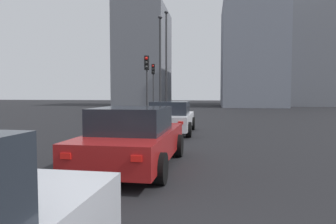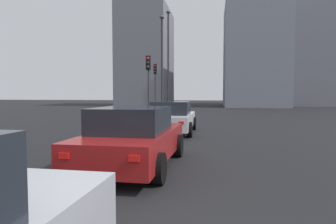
% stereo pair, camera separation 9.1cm
% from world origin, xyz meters
% --- Properties ---
extents(car_white_right_lead, '(4.31, 2.05, 1.45)m').
position_xyz_m(car_white_right_lead, '(10.70, 1.39, 0.71)').
color(car_white_right_lead, silver).
rests_on(car_white_right_lead, ground_plane).
extents(car_red_right_second, '(4.39, 2.12, 1.48)m').
position_xyz_m(car_red_right_second, '(4.22, 1.42, 0.72)').
color(car_red_right_second, maroon).
rests_on(car_red_right_second, ground_plane).
extents(traffic_light_near_left, '(0.32, 0.28, 4.21)m').
position_xyz_m(traffic_light_near_left, '(15.86, 3.64, 3.02)').
color(traffic_light_near_left, '#2D2D30').
rests_on(traffic_light_near_left, ground_plane).
extents(traffic_light_near_right, '(0.32, 0.30, 4.47)m').
position_xyz_m(traffic_light_near_right, '(23.79, 4.78, 3.20)').
color(traffic_light_near_right, '#2D2D30').
rests_on(traffic_light_near_right, ground_plane).
extents(street_lamp_kerbside, '(0.56, 0.36, 9.05)m').
position_xyz_m(street_lamp_kerbside, '(23.50, 3.54, 5.20)').
color(street_lamp_kerbside, '#2D2D30').
rests_on(street_lamp_kerbside, ground_plane).
extents(street_lamp_far, '(0.56, 0.36, 7.76)m').
position_xyz_m(street_lamp_far, '(20.04, 3.50, 4.54)').
color(street_lamp_far, '#2D2D30').
rests_on(street_lamp_far, ground_plane).
extents(building_facade_left, '(14.68, 11.63, 15.98)m').
position_xyz_m(building_facade_left, '(48.20, -14.00, 7.99)').
color(building_facade_left, slate).
rests_on(building_facade_left, ground_plane).
extents(building_facade_center, '(10.70, 8.27, 14.24)m').
position_xyz_m(building_facade_center, '(41.27, -6.00, 7.12)').
color(building_facade_center, gray).
rests_on(building_facade_center, ground_plane).
extents(building_facade_right, '(10.95, 7.17, 14.74)m').
position_xyz_m(building_facade_right, '(43.06, 10.00, 7.37)').
color(building_facade_right, slate).
rests_on(building_facade_right, ground_plane).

